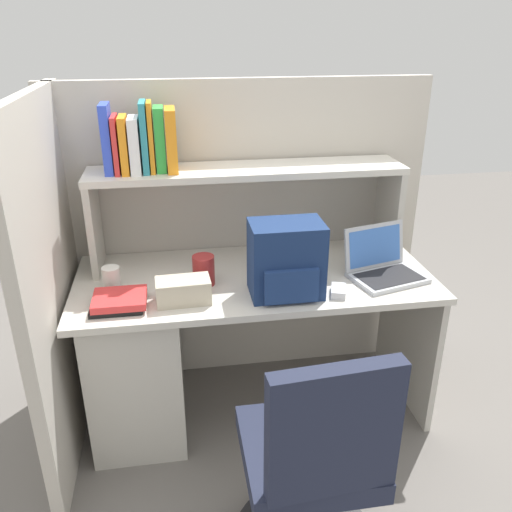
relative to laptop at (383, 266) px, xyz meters
The scene contains 14 objects.
ground_plane 0.97m from the laptop, behind, with size 8.00×8.00×0.00m, color slate.
desk 1.03m from the laptop, behind, with size 1.60×0.70×0.73m.
cubicle_partition_rear 0.74m from the laptop, 140.20° to the left, with size 1.84×0.05×1.55m, color #BCB5A8.
cubicle_partition_left 1.42m from the laptop, behind, with size 0.05×1.06×1.55m, color #BCB5A8.
overhead_hutch 0.71m from the laptop, 152.66° to the left, with size 1.44×0.28×0.45m.
reference_books_on_shelf 1.20m from the laptop, 163.96° to the left, with size 0.31×0.18×0.30m.
laptop is the anchor object (origin of this frame).
backpack 0.48m from the laptop, 168.53° to the right, with size 0.30×0.23×0.31m.
computer_mouse 0.29m from the laptop, 150.75° to the right, with size 0.06×0.10×0.03m, color silver.
paper_cup 1.19m from the laptop, behind, with size 0.08×0.08×0.10m, color white.
tissue_box 0.90m from the laptop, behind, with size 0.22×0.12×0.10m, color #BFB299.
snack_canister 0.80m from the laptop, behind, with size 0.10×0.10×0.13m, color maroon.
desk_book_stack 1.16m from the laptop, behind, with size 0.22×0.19×0.05m.
office_chair 0.99m from the laptop, 123.59° to the right, with size 0.52×0.52×0.93m.
Camera 1 is at (-0.33, -2.13, 1.78)m, focal length 37.26 mm.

